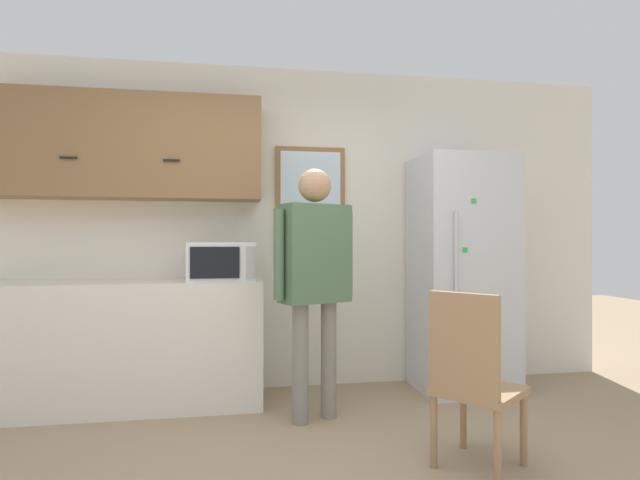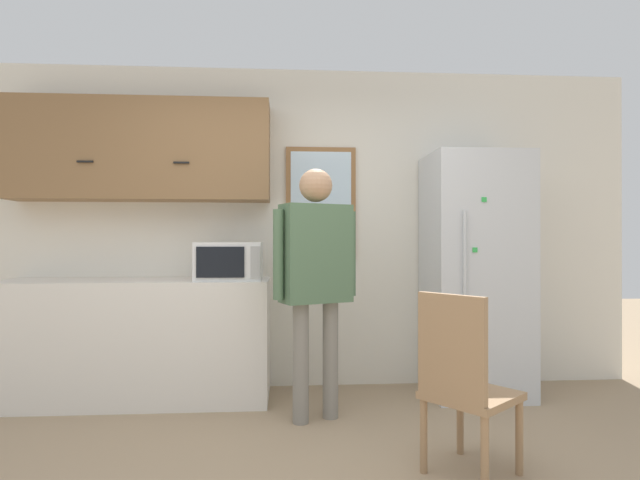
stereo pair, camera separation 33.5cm
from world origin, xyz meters
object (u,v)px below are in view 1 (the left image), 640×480
at_px(microwave, 222,262).
at_px(refrigerator, 462,273).
at_px(person, 315,265).
at_px(chair, 472,375).

xyz_separation_m(microwave, refrigerator, (1.96, 0.06, -0.11)).
bearing_deg(microwave, person, -34.66).
relative_size(refrigerator, chair, 2.00).
xyz_separation_m(microwave, chair, (1.35, -1.34, -0.56)).
height_order(refrigerator, chair, refrigerator).
distance_m(microwave, chair, 1.98).
xyz_separation_m(microwave, person, (0.64, -0.44, -0.01)).
relative_size(microwave, person, 0.29).
bearing_deg(person, chair, -74.04).
bearing_deg(person, refrigerator, -1.44).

